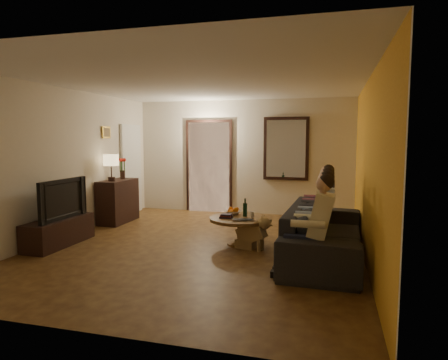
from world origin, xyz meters
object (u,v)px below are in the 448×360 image
(sofa, at_px, (325,232))
(person_c, at_px, (319,213))
(person_b, at_px, (317,221))
(person_d, at_px, (320,207))
(tv, at_px, (58,199))
(person_a, at_px, (315,231))
(dresser, at_px, (118,201))
(coffee_table, at_px, (241,231))
(dog, at_px, (251,232))
(laptop, at_px, (243,220))
(bowl, at_px, (233,213))
(tv_stand, at_px, (59,232))
(table_lamp, at_px, (111,168))
(wine_bottle, at_px, (245,207))

(sofa, relative_size, person_c, 2.15)
(person_b, relative_size, person_d, 1.00)
(tv, bearing_deg, person_a, -96.80)
(dresser, height_order, sofa, dresser)
(coffee_table, bearing_deg, sofa, -16.28)
(dog, xyz_separation_m, laptop, (-0.12, -0.06, 0.18))
(person_b, relative_size, bowl, 4.63)
(tv_stand, distance_m, tv, 0.54)
(coffee_table, bearing_deg, table_lamp, 163.67)
(wine_bottle, distance_m, laptop, 0.41)
(table_lamp, bearing_deg, dresser, 90.00)
(table_lamp, xyz_separation_m, person_a, (4.08, -2.12, -0.55))
(dresser, xyz_separation_m, person_c, (4.08, -1.14, 0.16))
(table_lamp, relative_size, person_c, 0.45)
(tv, relative_size, sofa, 0.43)
(sofa, height_order, person_d, person_d)
(person_a, distance_m, person_c, 1.20)
(person_b, xyz_separation_m, wine_bottle, (-1.18, 0.79, 0.01))
(table_lamp, xyz_separation_m, person_b, (4.08, -1.52, -0.55))
(person_b, xyz_separation_m, laptop, (-1.13, 0.41, -0.14))
(dresser, xyz_separation_m, wine_bottle, (2.89, -0.95, 0.17))
(tv, distance_m, wine_bottle, 3.03)
(dresser, distance_m, person_c, 4.24)
(person_d, distance_m, wine_bottle, 1.25)
(laptop, bearing_deg, sofa, -21.40)
(coffee_table, xyz_separation_m, bowl, (-0.18, 0.22, 0.26))
(person_d, bearing_deg, person_b, -90.00)
(dresser, xyz_separation_m, tv, (0.00, -1.86, 0.32))
(bowl, xyz_separation_m, wine_bottle, (0.23, -0.12, 0.12))
(person_c, distance_m, dog, 1.07)
(tv_stand, relative_size, person_d, 1.09)
(person_c, height_order, bowl, person_c)
(tv, distance_m, coffee_table, 3.00)
(tv, height_order, sofa, tv)
(dresser, height_order, wine_bottle, dresser)
(tv_stand, bearing_deg, coffee_table, 15.79)
(dresser, bearing_deg, wine_bottle, -18.23)
(tv_stand, bearing_deg, person_d, 17.86)
(coffee_table, height_order, bowl, bowl)
(table_lamp, height_order, bowl, table_lamp)
(sofa, bearing_deg, tv_stand, 98.09)
(table_lamp, bearing_deg, wine_bottle, -14.22)
(dog, bearing_deg, sofa, 6.96)
(bowl, relative_size, wine_bottle, 0.84)
(dresser, relative_size, tv_stand, 0.76)
(person_b, bearing_deg, person_a, -90.00)
(coffee_table, relative_size, bowl, 3.90)
(tv, height_order, wine_bottle, tv)
(person_a, bearing_deg, tv_stand, 173.20)
(dresser, height_order, person_d, person_d)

